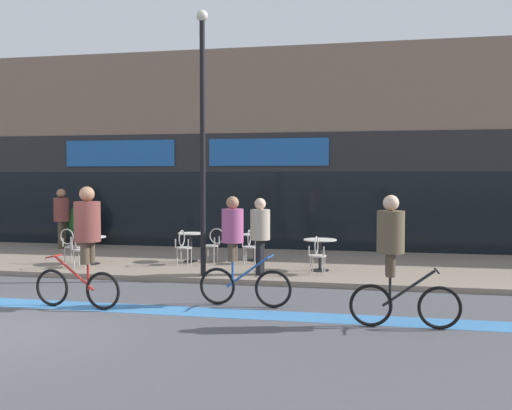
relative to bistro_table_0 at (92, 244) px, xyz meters
name	(u,v)px	position (x,y,z in m)	size (l,w,h in m)	color
sidewalk_slab	(162,261)	(1.40, 1.31, -0.57)	(40.00, 5.50, 0.12)	gray
storefront_facade	(210,154)	(1.40, 6.03, 2.53)	(40.00, 4.06, 6.35)	#7F6656
bike_lane_stripe	(57,305)	(1.40, -4.10, -0.63)	(36.00, 0.70, 0.01)	#3D7AB7
bistro_table_0	(92,244)	(0.00, 0.00, 0.00)	(0.71, 0.71, 0.72)	black
bistro_table_1	(191,241)	(2.35, 0.96, 0.03)	(0.67, 0.67, 0.76)	black
bistro_table_2	(255,242)	(3.97, 1.46, 0.00)	(0.68, 0.68, 0.72)	black
bistro_table_3	(320,248)	(5.86, 0.14, 0.03)	(0.79, 0.79, 0.76)	black
cafe_chair_0_near	(80,247)	(0.00, -0.63, 0.00)	(0.43, 0.59, 0.90)	#B7B2AD
cafe_chair_0_side	(70,244)	(-0.63, 0.01, 0.00)	(0.60, 0.44, 0.90)	#B7B2AD
cafe_chair_1_near	(183,245)	(2.35, 0.34, 0.00)	(0.41, 0.58, 0.90)	#B7B2AD
cafe_chair_1_side	(213,243)	(2.97, 0.96, 0.00)	(0.59, 0.43, 0.90)	#B7B2AD
cafe_chair_2_near	(250,244)	(3.98, 0.83, 0.00)	(0.42, 0.58, 0.90)	#B7B2AD
cafe_chair_3_near	(317,253)	(5.85, -0.49, 0.00)	(0.43, 0.59, 0.90)	#B7B2AD
planter_pot	(82,224)	(-2.11, 3.43, 0.21)	(0.96, 0.96, 1.36)	brown
lamp_post	(203,126)	(3.31, -1.07, 2.89)	(0.26, 0.26, 5.99)	black
cyclist_0	(236,245)	(4.67, -3.47, 0.50)	(1.76, 0.50, 2.03)	black
cyclist_1	(394,251)	(7.49, -4.50, 0.58)	(1.74, 0.49, 2.10)	black
cyclist_2	(85,237)	(2.06, -4.27, 0.68)	(1.75, 0.56, 2.21)	black
pedestrian_near_end	(61,213)	(-2.50, 2.87, 0.59)	(0.53, 0.53, 1.87)	#4C3D2D
pedestrian_far_end	(260,229)	(4.56, -0.68, 0.54)	(0.49, 0.49, 1.77)	black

